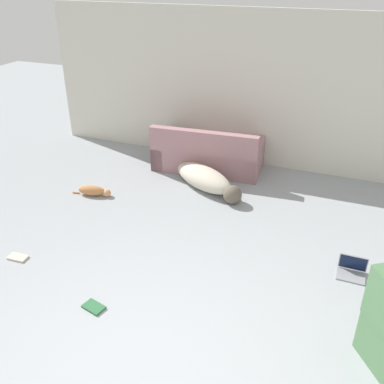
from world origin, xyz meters
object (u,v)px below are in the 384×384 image
cat (94,191)px  laptop_open (352,268)px  dog (206,179)px  book_cream (18,257)px  couch (208,155)px  book_green (94,307)px

cat → laptop_open: 3.66m
dog → book_cream: size_ratio=6.35×
couch → dog: couch is taller
cat → book_green: bearing=-67.5°
cat → book_cream: (0.02, -1.63, -0.06)m
couch → book_cream: (-1.22, -3.09, -0.24)m
laptop_open → dog: bearing=149.4°
cat → laptop_open: laptop_open is taller
couch → cat: 1.93m
cat → laptop_open: size_ratio=1.99×
couch → laptop_open: couch is taller
laptop_open → book_green: 2.77m
laptop_open → book_cream: (-3.60, -1.12, -0.06)m
cat → book_cream: size_ratio=2.58×
dog → book_cream: dog is taller
cat → book_cream: 1.63m
cat → book_green: cat is taller
dog → book_green: dog is taller
dog → laptop_open: (2.16, -1.30, -0.09)m
laptop_open → book_cream: 3.77m
cat → couch: bearing=39.4°
dog → cat: size_ratio=2.46×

